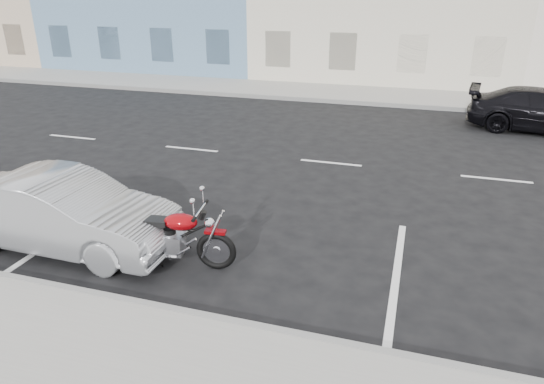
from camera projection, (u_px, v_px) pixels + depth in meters
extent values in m
plane|color=black|center=(410.00, 171.00, 12.10)|extent=(120.00, 120.00, 0.00)
cube|color=gray|center=(300.00, 91.00, 21.08)|extent=(80.00, 3.40, 0.15)
cube|color=gray|center=(46.00, 287.00, 7.26)|extent=(80.00, 0.12, 0.16)
cube|color=gray|center=(290.00, 99.00, 19.58)|extent=(80.00, 0.12, 0.16)
torus|color=black|center=(262.00, 255.00, 7.65)|extent=(0.67, 0.20, 0.66)
torus|color=black|center=(175.00, 248.00, 7.87)|extent=(0.67, 0.20, 0.66)
cube|color=maroon|center=(261.00, 236.00, 7.52)|extent=(0.35, 0.17, 0.05)
cube|color=maroon|center=(171.00, 228.00, 7.73)|extent=(0.31, 0.20, 0.06)
cube|color=gray|center=(215.00, 248.00, 7.74)|extent=(0.45, 0.35, 0.33)
ellipsoid|color=maroon|center=(226.00, 226.00, 7.55)|extent=(0.59, 0.41, 0.27)
cube|color=black|center=(194.00, 225.00, 7.64)|extent=(0.64, 0.34, 0.09)
cylinder|color=silver|center=(247.00, 215.00, 7.42)|extent=(0.13, 0.69, 0.04)
sphere|color=silver|center=(256.00, 227.00, 7.48)|extent=(0.17, 0.17, 0.17)
cylinder|color=silver|center=(193.00, 259.00, 7.73)|extent=(0.94, 0.20, 0.08)
cylinder|color=silver|center=(199.00, 251.00, 7.98)|extent=(0.94, 0.20, 0.08)
cylinder|color=silver|center=(258.00, 239.00, 7.55)|extent=(0.38, 0.09, 0.78)
cylinder|color=black|center=(228.00, 240.00, 7.65)|extent=(0.79, 0.16, 0.49)
imported|color=#999CA0|center=(64.00, 212.00, 8.30)|extent=(4.04, 1.43, 1.33)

